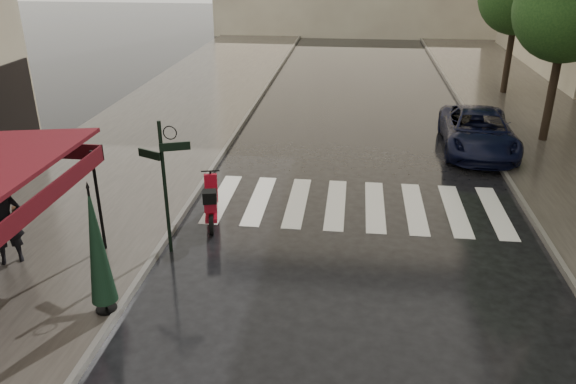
# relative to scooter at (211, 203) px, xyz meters

# --- Properties ---
(ground) EXTENTS (120.00, 120.00, 0.00)m
(ground) POSITION_rel_scooter_xyz_m (0.61, -4.50, -0.54)
(ground) COLOR black
(ground) RESTS_ON ground
(sidewalk_near) EXTENTS (6.00, 60.00, 0.12)m
(sidewalk_near) POSITION_rel_scooter_xyz_m (-3.89, 7.50, -0.48)
(sidewalk_near) COLOR #38332D
(sidewalk_near) RESTS_ON ground
(sidewalk_far) EXTENTS (5.50, 60.00, 0.12)m
(sidewalk_far) POSITION_rel_scooter_xyz_m (10.86, 7.50, -0.48)
(sidewalk_far) COLOR #38332D
(sidewalk_far) RESTS_ON ground
(curb_near) EXTENTS (0.12, 60.00, 0.16)m
(curb_near) POSITION_rel_scooter_xyz_m (-0.84, 7.50, -0.47)
(curb_near) COLOR #595651
(curb_near) RESTS_ON ground
(curb_far) EXTENTS (0.12, 60.00, 0.16)m
(curb_far) POSITION_rel_scooter_xyz_m (8.06, 7.50, -0.47)
(curb_far) COLOR #595651
(curb_far) RESTS_ON ground
(crosswalk) EXTENTS (7.85, 3.20, 0.01)m
(crosswalk) POSITION_rel_scooter_xyz_m (3.58, 1.50, -0.54)
(crosswalk) COLOR silver
(crosswalk) RESTS_ON ground
(signpost) EXTENTS (1.17, 0.29, 3.10)m
(signpost) POSITION_rel_scooter_xyz_m (-0.59, -1.50, 1.29)
(signpost) COLOR black
(signpost) RESTS_ON ground
(scooter) EXTENTS (0.70, 1.76, 1.17)m
(scooter) POSITION_rel_scooter_xyz_m (0.00, 0.00, 0.00)
(scooter) COLOR black
(scooter) RESTS_ON ground
(parked_car) EXTENTS (2.50, 5.01, 1.36)m
(parked_car) POSITION_rel_scooter_xyz_m (7.61, 6.40, 0.14)
(parked_car) COLOR black
(parked_car) RESTS_ON ground
(parasol_back) EXTENTS (0.48, 0.48, 2.58)m
(parasol_back) POSITION_rel_scooter_xyz_m (-1.04, -4.00, 0.97)
(parasol_back) COLOR black
(parasol_back) RESTS_ON sidewalk_near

